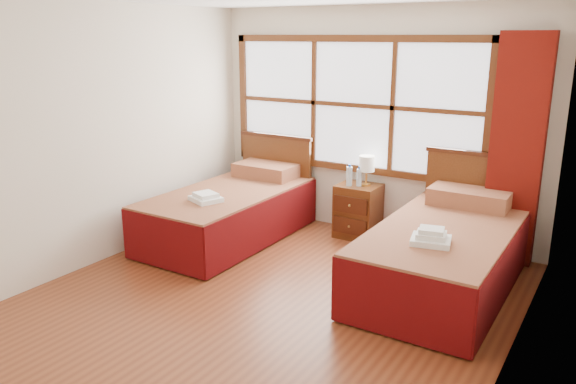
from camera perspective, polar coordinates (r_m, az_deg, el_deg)
The scene contains 14 objects.
floor at distance 5.04m, azimuth -2.50°, elevation -11.21°, with size 4.50×4.50×0.00m, color brown.
wall_back at distance 6.55m, azimuth 8.62°, elevation 6.91°, with size 4.00×4.00×0.00m, color silver.
wall_left at distance 5.95m, azimuth -18.85°, elevation 5.38°, with size 4.50×4.50×0.00m, color silver.
wall_right at distance 3.86m, azimuth 22.55°, elevation -0.18°, with size 4.50×4.50×0.00m, color silver.
window at distance 6.59m, azimuth 6.54°, elevation 8.79°, with size 3.16×0.06×1.56m.
curtain at distance 5.99m, azimuth 22.20°, elevation 3.85°, with size 0.50×0.16×2.30m, color #67110A.
bed_left at distance 6.50m, azimuth -5.74°, elevation -1.86°, with size 1.11×2.14×1.08m.
bed_right at distance 5.43m, azimuth 15.73°, elevation -5.85°, with size 1.15×2.23×1.12m.
nightstand at distance 6.56m, azimuth 7.11°, elevation -1.92°, with size 0.47×0.46×0.62m.
towels_left at distance 6.01m, azimuth -8.35°, elevation -0.56°, with size 0.38×0.36×0.09m.
towels_right at distance 4.83m, azimuth 14.33°, elevation -4.48°, with size 0.37×0.34×0.13m.
lamp at distance 6.41m, azimuth 8.00°, elevation 2.78°, with size 0.18×0.18×0.34m.
bottle_near at distance 6.40m, azimuth 6.24°, elevation 1.63°, with size 0.07×0.07×0.25m.
bottle_far at distance 6.41m, azimuth 7.23°, elevation 1.50°, with size 0.06×0.06×0.22m.
Camera 1 is at (2.56, -3.70, 2.27)m, focal length 35.00 mm.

